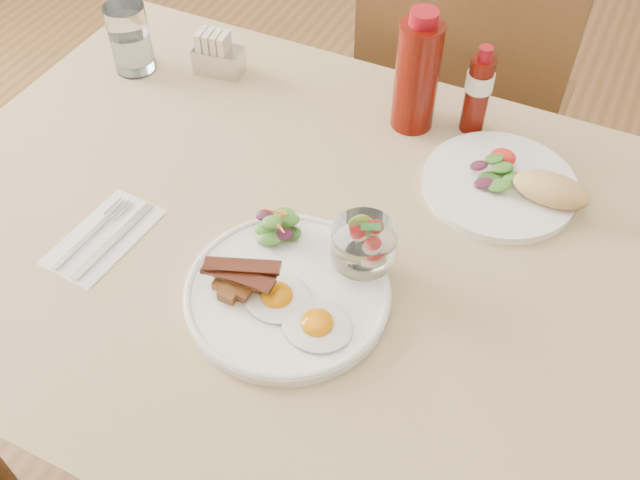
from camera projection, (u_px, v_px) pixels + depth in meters
table at (338, 285)px, 1.10m from camera, size 1.33×0.88×0.75m
chair_far at (460, 112)px, 1.60m from camera, size 0.42×0.42×0.93m
main_plate at (288, 294)px, 0.96m from camera, size 0.28×0.28×0.02m
fried_eggs at (297, 310)px, 0.93m from camera, size 0.19×0.13×0.03m
bacon_potato_pile at (239, 280)px, 0.94m from camera, size 0.11×0.07×0.04m
side_salad at (277, 227)px, 1.01m from camera, size 0.08×0.07×0.04m
fruit_cup at (364, 244)px, 0.95m from camera, size 0.09×0.09×0.09m
second_plate at (512, 185)px, 1.09m from camera, size 0.26×0.24×0.06m
ketchup_bottle at (417, 74)px, 1.14m from camera, size 0.08×0.08×0.21m
hot_sauce_bottle at (478, 91)px, 1.15m from camera, size 0.05×0.05×0.16m
sugar_caddy at (217, 56)px, 1.29m from camera, size 0.09×0.06×0.08m
water_glass at (131, 42)px, 1.28m from camera, size 0.07×0.07×0.13m
napkin_cutlery at (104, 237)px, 1.04m from camera, size 0.11×0.18×0.01m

